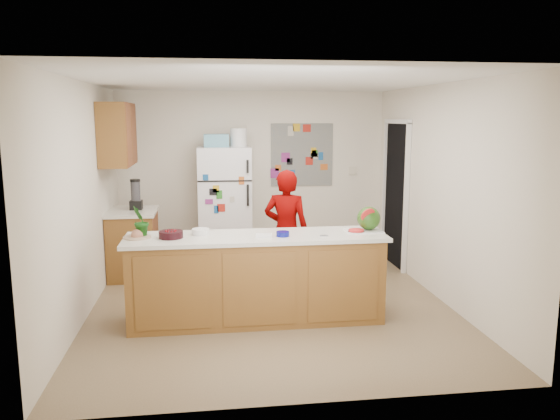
{
  "coord_description": "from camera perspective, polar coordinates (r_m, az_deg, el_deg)",
  "views": [
    {
      "loc": [
        -0.68,
        -5.97,
        2.12
      ],
      "look_at": [
        0.14,
        0.2,
        1.06
      ],
      "focal_mm": 35.0,
      "sensor_mm": 36.0,
      "label": 1
    }
  ],
  "objects": [
    {
      "name": "wall_back",
      "position": [
        8.31,
        -2.85,
        3.67
      ],
      "size": [
        4.0,
        0.02,
        2.5
      ],
      "primitive_type": "cube",
      "color": "beige",
      "rests_on": "ground"
    },
    {
      "name": "side_counter_base",
      "position": [
        7.58,
        -15.06,
        -3.53
      ],
      "size": [
        0.6,
        0.8,
        0.86
      ],
      "primitive_type": "cube",
      "color": "brown",
      "rests_on": "floor"
    },
    {
      "name": "plate",
      "position": [
        5.68,
        -14.69,
        -2.76
      ],
      "size": [
        0.3,
        0.3,
        0.02
      ],
      "primitive_type": "cylinder",
      "rotation": [
        0.0,
        0.0,
        -0.09
      ],
      "color": "beige",
      "rests_on": "peninsula_top"
    },
    {
      "name": "cobalt_bowl",
      "position": [
        5.56,
        0.29,
        -2.51
      ],
      "size": [
        0.15,
        0.15,
        0.05
      ],
      "primitive_type": "cylinder",
      "rotation": [
        0.0,
        0.0,
        -0.1
      ],
      "color": "#080C69",
      "rests_on": "peninsula_top"
    },
    {
      "name": "side_counter_top",
      "position": [
        7.5,
        -15.21,
        -0.17
      ],
      "size": [
        0.64,
        0.84,
        0.04
      ],
      "primitive_type": "cube",
      "color": "silver",
      "rests_on": "side_counter_base"
    },
    {
      "name": "white_bowl",
      "position": [
        5.7,
        -8.29,
        -2.25
      ],
      "size": [
        0.21,
        0.21,
        0.06
      ],
      "primitive_type": "cylinder",
      "rotation": [
        0.0,
        0.0,
        -0.18
      ],
      "color": "white",
      "rests_on": "peninsula_top"
    },
    {
      "name": "keys",
      "position": [
        5.59,
        4.62,
        -2.69
      ],
      "size": [
        0.09,
        0.05,
        0.01
      ],
      "primitive_type": "cube",
      "rotation": [
        0.0,
        0.0,
        -0.16
      ],
      "color": "slate",
      "rests_on": "peninsula_top"
    },
    {
      "name": "potted_plant",
      "position": [
        5.66,
        -14.34,
        -1.17
      ],
      "size": [
        0.17,
        0.2,
        0.33
      ],
      "primitive_type": "imported",
      "rotation": [
        0.0,
        0.0,
        4.54
      ],
      "color": "#0F3B0D",
      "rests_on": "peninsula_top"
    },
    {
      "name": "fridge_top_bin",
      "position": [
        7.86,
        -6.68,
        7.22
      ],
      "size": [
        0.35,
        0.28,
        0.18
      ],
      "primitive_type": "cube",
      "color": "#5999B2",
      "rests_on": "refrigerator"
    },
    {
      "name": "ceiling",
      "position": [
        6.02,
        -1.1,
        13.4
      ],
      "size": [
        4.0,
        4.5,
        0.02
      ],
      "primitive_type": "cube",
      "color": "white",
      "rests_on": "wall_back"
    },
    {
      "name": "floor",
      "position": [
        6.38,
        -1.03,
        -9.82
      ],
      "size": [
        4.0,
        4.5,
        0.02
      ],
      "primitive_type": "cube",
      "color": "brown",
      "rests_on": "ground"
    },
    {
      "name": "photo_collage",
      "position": [
        8.36,
        2.31,
        5.77
      ],
      "size": [
        0.95,
        0.01,
        0.95
      ],
      "primitive_type": "cube",
      "color": "slate",
      "rests_on": "wall_back"
    },
    {
      "name": "doorway",
      "position": [
        7.97,
        12.05,
        1.54
      ],
      "size": [
        0.03,
        0.85,
        2.04
      ],
      "primitive_type": "cube",
      "color": "black",
      "rests_on": "ground"
    },
    {
      "name": "paper_towel",
      "position": [
        5.56,
        -1.7,
        -2.68
      ],
      "size": [
        0.18,
        0.17,
        0.02
      ],
      "primitive_type": "cube",
      "rotation": [
        0.0,
        0.0,
        -0.12
      ],
      "color": "white",
      "rests_on": "peninsula_top"
    },
    {
      "name": "blender_appliance",
      "position": [
        7.52,
        -14.84,
        1.49
      ],
      "size": [
        0.12,
        0.12,
        0.38
      ],
      "primitive_type": "cylinder",
      "color": "black",
      "rests_on": "side_counter_top"
    },
    {
      "name": "person",
      "position": [
        6.61,
        0.66,
        -2.25
      ],
      "size": [
        0.64,
        0.53,
        1.51
      ],
      "primitive_type": "imported",
      "rotation": [
        0.0,
        0.0,
        2.79
      ],
      "color": "#5E0000",
      "rests_on": "floor"
    },
    {
      "name": "peninsula_top",
      "position": [
        5.63,
        -2.49,
        -2.84
      ],
      "size": [
        2.68,
        0.7,
        0.04
      ],
      "primitive_type": "cube",
      "color": "silver",
      "rests_on": "peninsula_base"
    },
    {
      "name": "watermelon",
      "position": [
        5.88,
        9.26,
        -0.86
      ],
      "size": [
        0.25,
        0.25,
        0.25
      ],
      "primitive_type": "sphere",
      "color": "#215117",
      "rests_on": "cutting_board"
    },
    {
      "name": "cutting_board",
      "position": [
        5.87,
        8.72,
        -2.16
      ],
      "size": [
        0.38,
        0.29,
        0.01
      ],
      "primitive_type": "cube",
      "rotation": [
        0.0,
        0.0,
        -0.0
      ],
      "color": "white",
      "rests_on": "peninsula_top"
    },
    {
      "name": "peninsula_base",
      "position": [
        5.75,
        -2.46,
        -7.32
      ],
      "size": [
        2.6,
        0.62,
        0.88
      ],
      "primitive_type": "cube",
      "color": "brown",
      "rests_on": "floor"
    },
    {
      "name": "cherry_bowl",
      "position": [
        5.59,
        -11.33,
        -2.53
      ],
      "size": [
        0.32,
        0.32,
        0.07
      ],
      "primitive_type": "cylinder",
      "rotation": [
        0.0,
        0.0,
        0.42
      ],
      "color": "black",
      "rests_on": "peninsula_top"
    },
    {
      "name": "wall_right",
      "position": [
        6.61,
        16.53,
        1.72
      ],
      "size": [
        0.02,
        4.5,
        2.5
      ],
      "primitive_type": "cube",
      "color": "beige",
      "rests_on": "ground"
    },
    {
      "name": "upper_cabinets",
      "position": [
        7.36,
        -16.63,
        7.58
      ],
      "size": [
        0.35,
        1.0,
        0.8
      ],
      "primitive_type": "cube",
      "color": "brown",
      "rests_on": "wall_left"
    },
    {
      "name": "wall_left",
      "position": [
        6.18,
        -19.92,
        1.01
      ],
      "size": [
        0.02,
        4.5,
        2.5
      ],
      "primitive_type": "cube",
      "color": "beige",
      "rests_on": "ground"
    },
    {
      "name": "refrigerator",
      "position": [
        7.96,
        -5.82,
        0.46
      ],
      "size": [
        0.75,
        0.7,
        1.7
      ],
      "primitive_type": "cube",
      "color": "silver",
      "rests_on": "floor"
    },
    {
      "name": "watermelon_slice",
      "position": [
        5.8,
        7.96,
        -2.12
      ],
      "size": [
        0.16,
        0.16,
        0.02
      ],
      "primitive_type": "cylinder",
      "color": "#C3313D",
      "rests_on": "cutting_board"
    }
  ]
}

